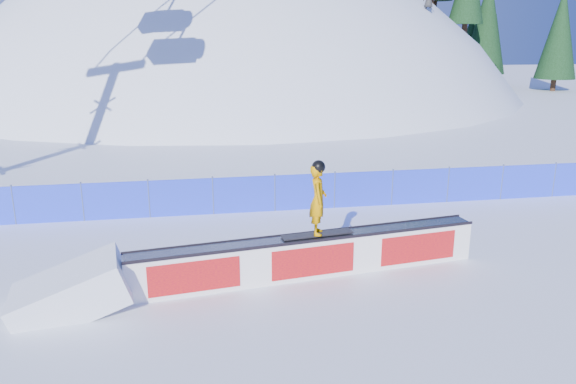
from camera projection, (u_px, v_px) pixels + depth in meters
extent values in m
plane|color=white|center=(339.00, 262.00, 14.32)|extent=(160.00, 160.00, 0.00)
sphere|color=white|center=(234.00, 265.00, 59.09)|extent=(64.00, 64.00, 64.00)
cylinder|color=#331F14|center=(424.00, 7.00, 55.51)|extent=(0.50, 0.50, 1.40)
cylinder|color=#331F14|center=(456.00, 25.00, 53.00)|extent=(0.50, 0.50, 1.40)
cylinder|color=#331F14|center=(500.00, 75.00, 52.69)|extent=(0.50, 0.50, 1.40)
cone|color=black|center=(506.00, 13.00, 51.16)|extent=(4.36, 4.36, 9.91)
cylinder|color=#331F14|center=(491.00, 83.00, 57.15)|extent=(0.50, 0.50, 1.40)
cone|color=black|center=(495.00, 38.00, 55.91)|extent=(3.41, 3.41, 7.76)
cylinder|color=#331F14|center=(514.00, 86.00, 54.31)|extent=(0.50, 0.50, 1.40)
cone|color=black|center=(518.00, 46.00, 53.27)|extent=(2.79, 2.79, 6.33)
cylinder|color=#331F14|center=(522.00, 82.00, 58.52)|extent=(0.50, 0.50, 1.40)
cone|color=black|center=(526.00, 42.00, 57.41)|extent=(3.01, 3.01, 6.85)
cylinder|color=#331F14|center=(528.00, 82.00, 57.89)|extent=(0.50, 0.50, 1.40)
cone|color=black|center=(533.00, 40.00, 56.72)|extent=(3.20, 3.20, 7.27)
cube|color=#223CF0|center=(305.00, 192.00, 18.42)|extent=(22.00, 0.03, 1.20)
cylinder|color=#404E74|center=(13.00, 204.00, 16.96)|extent=(0.05, 0.05, 1.30)
cylinder|color=#404E74|center=(82.00, 201.00, 17.28)|extent=(0.05, 0.05, 1.30)
cylinder|color=#404E74|center=(149.00, 198.00, 17.60)|extent=(0.05, 0.05, 1.30)
cylinder|color=#404E74|center=(213.00, 195.00, 17.93)|extent=(0.05, 0.05, 1.30)
cylinder|color=#404E74|center=(275.00, 192.00, 18.25)|extent=(0.05, 0.05, 1.30)
cylinder|color=#404E74|center=(335.00, 189.00, 18.57)|extent=(0.05, 0.05, 1.30)
cylinder|color=#404E74|center=(392.00, 186.00, 18.89)|extent=(0.05, 0.05, 1.30)
cylinder|color=#404E74|center=(448.00, 184.00, 19.21)|extent=(0.05, 0.05, 1.30)
cylinder|color=#404E74|center=(502.00, 181.00, 19.53)|extent=(0.05, 0.05, 1.30)
cylinder|color=#404E74|center=(554.00, 179.00, 19.85)|extent=(0.05, 0.05, 1.30)
cube|color=white|center=(309.00, 257.00, 13.40)|extent=(8.57, 1.75, 0.97)
cube|color=gray|center=(310.00, 237.00, 13.26)|extent=(8.49, 1.76, 0.04)
cube|color=black|center=(314.00, 241.00, 13.00)|extent=(8.50, 1.25, 0.06)
cube|color=black|center=(306.00, 233.00, 13.52)|extent=(8.50, 1.25, 0.06)
cube|color=red|center=(313.00, 262.00, 13.14)|extent=(8.07, 1.18, 0.72)
cube|color=red|center=(306.00, 253.00, 13.65)|extent=(8.07, 1.18, 0.72)
cube|color=black|center=(317.00, 234.00, 13.30)|extent=(1.76, 0.56, 0.03)
imported|color=#D58D00|center=(318.00, 200.00, 13.07)|extent=(0.51, 0.68, 1.68)
sphere|color=black|center=(319.00, 167.00, 12.85)|extent=(0.31, 0.31, 0.31)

